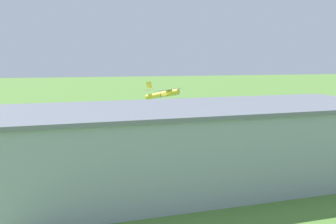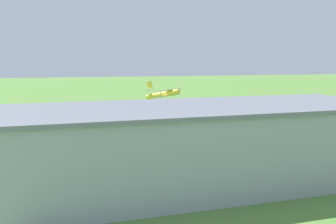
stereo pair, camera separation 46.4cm
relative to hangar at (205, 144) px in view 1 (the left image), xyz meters
name	(u,v)px [view 1 (the left image)]	position (x,y,z in m)	size (l,w,h in m)	color
ground_plane	(113,128)	(4.11, -35.07, -3.90)	(400.00, 400.00, 0.00)	#568438
hangar	(205,144)	(0.00, 0.00, 0.00)	(38.40, 16.69, 7.79)	#99A3AD
biplane	(164,94)	(-5.92, -37.46, 1.66)	(7.87, 7.89, 4.14)	yellow
car_red	(4,158)	(19.96, -12.38, -3.04)	(2.20, 4.30, 1.68)	red
truck_box_grey	(282,132)	(-18.14, -15.58, -2.38)	(7.26, 2.71, 2.69)	gray
person_near_hangar_door	(33,148)	(16.93, -17.65, -3.12)	(0.40, 0.40, 1.58)	beige
person_by_parked_cars	(67,145)	(12.65, -18.25, -3.05)	(0.53, 0.53, 1.71)	#33723F
person_crossing_taxiway	(229,135)	(-11.08, -18.67, -3.02)	(0.54, 0.54, 1.76)	navy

